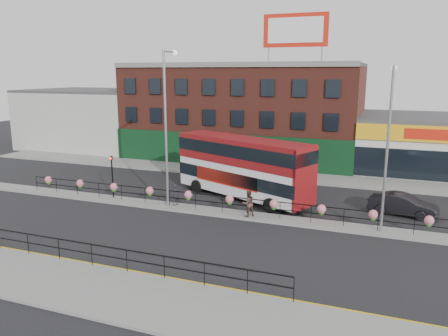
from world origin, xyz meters
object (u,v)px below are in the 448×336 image
(double_decker_bus, at_px, (243,162))
(lamp_column_west, at_px, (167,115))
(lamp_column_east, at_px, (388,135))
(pedestrian_b, at_px, (248,203))
(car, at_px, (403,205))
(pedestrian_a, at_px, (176,195))

(double_decker_bus, xyz_separation_m, lamp_column_west, (-4.23, -3.85, 3.69))
(lamp_column_west, xyz_separation_m, lamp_column_east, (14.28, -0.08, -0.63))
(pedestrian_b, distance_m, lamp_column_west, 8.17)
(double_decker_bus, bearing_deg, car, 0.04)
(lamp_column_west, bearing_deg, double_decker_bus, 42.29)
(pedestrian_a, bearing_deg, lamp_column_east, -65.73)
(double_decker_bus, height_order, lamp_column_west, lamp_column_west)
(double_decker_bus, bearing_deg, pedestrian_b, -67.44)
(pedestrian_b, bearing_deg, lamp_column_west, -48.25)
(car, height_order, lamp_column_east, lamp_column_east)
(car, relative_size, lamp_column_east, 0.48)
(double_decker_bus, xyz_separation_m, pedestrian_b, (1.80, -4.34, -1.81))
(pedestrian_b, bearing_deg, car, 160.88)
(pedestrian_a, distance_m, lamp_column_west, 5.64)
(pedestrian_a, relative_size, lamp_column_west, 0.14)
(car, height_order, pedestrian_b, pedestrian_b)
(car, xyz_separation_m, pedestrian_a, (-15.09, -3.83, 0.19))
(car, height_order, pedestrian_a, pedestrian_a)
(double_decker_bus, relative_size, lamp_column_west, 1.07)
(pedestrian_a, bearing_deg, pedestrian_b, -70.56)
(pedestrian_b, bearing_deg, pedestrian_a, -48.86)
(pedestrian_a, height_order, pedestrian_b, pedestrian_b)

